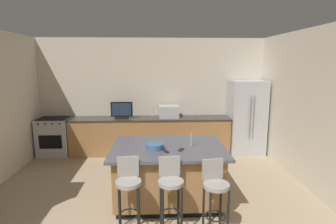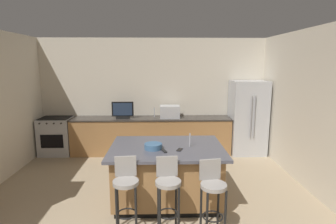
{
  "view_description": "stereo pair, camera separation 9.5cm",
  "coord_description": "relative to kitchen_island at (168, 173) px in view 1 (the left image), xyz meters",
  "views": [
    {
      "loc": [
        0.1,
        -1.95,
        2.24
      ],
      "look_at": [
        0.34,
        3.32,
        1.27
      ],
      "focal_mm": 28.75,
      "sensor_mm": 36.0,
      "label": 1
    },
    {
      "loc": [
        0.2,
        -1.95,
        2.24
      ],
      "look_at": [
        0.34,
        3.32,
        1.27
      ],
      "focal_mm": 28.75,
      "sensor_mm": 36.0,
      "label": 2
    }
  ],
  "objects": [
    {
      "name": "wall_back",
      "position": [
        -0.29,
        2.76,
        0.96
      ],
      "size": [
        6.15,
        0.12,
        2.85
      ],
      "primitive_type": "cube",
      "color": "beige",
      "rests_on": "ground_plane"
    },
    {
      "name": "wall_right",
      "position": [
        2.58,
        0.3,
        0.96
      ],
      "size": [
        0.12,
        5.33,
        2.85
      ],
      "primitive_type": "cube",
      "color": "beige",
      "rests_on": "ground_plane"
    },
    {
      "name": "counter_back",
      "position": [
        -0.33,
        2.38,
        -0.02
      ],
      "size": [
        3.91,
        0.62,
        0.9
      ],
      "color": "#9E7042",
      "rests_on": "ground_plane"
    },
    {
      "name": "kitchen_island",
      "position": [
        0.0,
        0.0,
        0.0
      ],
      "size": [
        1.8,
        1.31,
        0.92
      ],
      "color": "black",
      "rests_on": "ground_plane"
    },
    {
      "name": "refrigerator",
      "position": [
        2.05,
        2.33,
        0.44
      ],
      "size": [
        0.84,
        0.73,
        1.81
      ],
      "color": "#B7BABF",
      "rests_on": "ground_plane"
    },
    {
      "name": "range_oven",
      "position": [
        -2.68,
        2.38,
        -0.01
      ],
      "size": [
        0.76,
        0.63,
        0.92
      ],
      "color": "#B7BABF",
      "rests_on": "ground_plane"
    },
    {
      "name": "microwave",
      "position": [
        0.13,
        2.38,
        0.59
      ],
      "size": [
        0.48,
        0.36,
        0.3
      ],
      "primitive_type": "cube",
      "color": "#B7BABF",
      "rests_on": "counter_back"
    },
    {
      "name": "tv_monitor",
      "position": [
        -1.02,
        2.33,
        0.62
      ],
      "size": [
        0.52,
        0.16,
        0.41
      ],
      "color": "black",
      "rests_on": "counter_back"
    },
    {
      "name": "sink_faucet_back",
      "position": [
        -0.26,
        2.48,
        0.56
      ],
      "size": [
        0.02,
        0.02,
        0.24
      ],
      "primitive_type": "cylinder",
      "color": "#B2B2B7",
      "rests_on": "counter_back"
    },
    {
      "name": "sink_faucet_island",
      "position": [
        0.37,
        0.0,
        0.56
      ],
      "size": [
        0.02,
        0.02,
        0.22
      ],
      "primitive_type": "cylinder",
      "color": "#B2B2B7",
      "rests_on": "kitchen_island"
    },
    {
      "name": "bar_stool_left",
      "position": [
        -0.56,
        -0.79,
        0.14
      ],
      "size": [
        0.34,
        0.35,
        1.01
      ],
      "rotation": [
        0.0,
        0.0,
        0.11
      ],
      "color": "gray",
      "rests_on": "ground_plane"
    },
    {
      "name": "bar_stool_center",
      "position": [
        -0.0,
        -0.8,
        0.14
      ],
      "size": [
        0.34,
        0.35,
        1.0
      ],
      "rotation": [
        0.0,
        0.0,
        0.09
      ],
      "color": "gray",
      "rests_on": "ground_plane"
    },
    {
      "name": "bar_stool_right",
      "position": [
        0.58,
        -0.87,
        0.12
      ],
      "size": [
        0.34,
        0.36,
        0.98
      ],
      "rotation": [
        0.0,
        0.0,
        0.17
      ],
      "color": "gray",
      "rests_on": "ground_plane"
    },
    {
      "name": "fruit_bowl",
      "position": [
        -0.21,
        -0.1,
        0.49
      ],
      "size": [
        0.28,
        0.28,
        0.09
      ],
      "primitive_type": "cylinder",
      "color": "#3F668C",
      "rests_on": "kitchen_island"
    },
    {
      "name": "cell_phone",
      "position": [
        0.19,
        -0.17,
        0.45
      ],
      "size": [
        0.12,
        0.17,
        0.01
      ],
      "primitive_type": "cube",
      "rotation": [
        0.0,
        0.0,
        -0.38
      ],
      "color": "black",
      "rests_on": "kitchen_island"
    },
    {
      "name": "tv_remote",
      "position": [
        -0.05,
        -0.23,
        0.46
      ],
      "size": [
        0.1,
        0.17,
        0.02
      ],
      "primitive_type": "cube",
      "rotation": [
        0.0,
        0.0,
        0.36
      ],
      "color": "black",
      "rests_on": "kitchen_island"
    }
  ]
}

